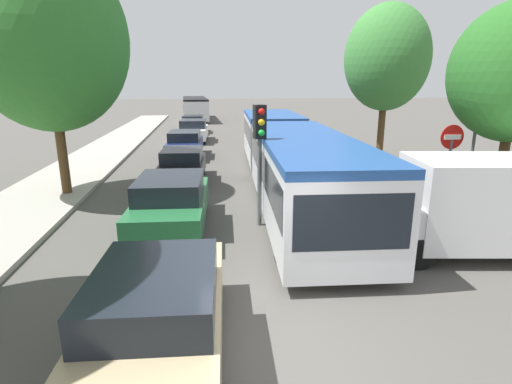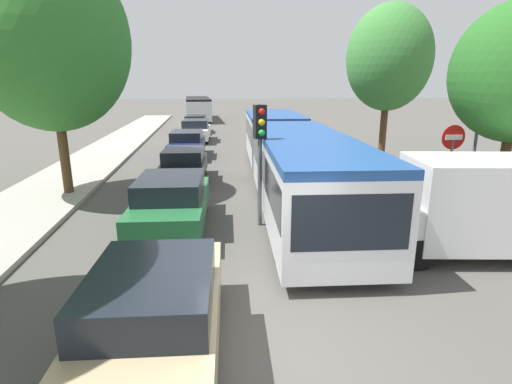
% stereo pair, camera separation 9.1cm
% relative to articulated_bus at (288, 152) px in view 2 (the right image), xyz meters
% --- Properties ---
extents(ground_plane, '(200.00, 200.00, 0.00)m').
position_rel_articulated_bus_xyz_m(ground_plane, '(-2.00, -9.71, -1.43)').
color(ground_plane, '#4F4C47').
extents(kerb_strip_left, '(3.20, 50.10, 0.14)m').
position_rel_articulated_bus_xyz_m(kerb_strip_left, '(-8.94, 10.35, -1.36)').
color(kerb_strip_left, '#9E998E').
rests_on(kerb_strip_left, ground).
extents(articulated_bus, '(3.48, 16.85, 2.48)m').
position_rel_articulated_bus_xyz_m(articulated_bus, '(0.00, 0.00, 0.00)').
color(articulated_bus, silver).
rests_on(articulated_bus, ground).
extents(city_bus_rear, '(2.94, 11.18, 2.39)m').
position_rel_articulated_bus_xyz_m(city_bus_rear, '(-4.00, 30.40, -0.05)').
color(city_bus_rear, silver).
rests_on(city_bus_rear, ground).
extents(queued_car_tan, '(2.03, 4.37, 1.49)m').
position_rel_articulated_bus_xyz_m(queued_car_tan, '(-3.85, -9.63, -0.68)').
color(queued_car_tan, tan).
rests_on(queued_car_tan, ground).
extents(queued_car_green, '(2.07, 4.44, 1.51)m').
position_rel_articulated_bus_xyz_m(queued_car_green, '(-4.07, -4.07, -0.67)').
color(queued_car_green, '#236638').
rests_on(queued_car_green, ground).
extents(queued_car_black, '(1.90, 4.07, 1.39)m').
position_rel_articulated_bus_xyz_m(queued_car_black, '(-4.02, 1.51, -0.73)').
color(queued_car_black, black).
rests_on(queued_car_black, ground).
extents(queued_car_navy, '(1.96, 4.21, 1.43)m').
position_rel_articulated_bus_xyz_m(queued_car_navy, '(-4.16, 7.28, -0.71)').
color(queued_car_navy, navy).
rests_on(queued_car_navy, ground).
extents(queued_car_white, '(2.06, 4.43, 1.51)m').
position_rel_articulated_bus_xyz_m(queued_car_white, '(-3.83, 13.39, -0.67)').
color(queued_car_white, white).
rests_on(queued_car_white, ground).
extents(queued_car_silver, '(1.93, 4.14, 1.41)m').
position_rel_articulated_bus_xyz_m(queued_car_silver, '(-3.95, 18.41, -0.72)').
color(queued_car_silver, '#B7BABF').
rests_on(queued_car_silver, ground).
extents(white_van, '(5.21, 2.58, 2.31)m').
position_rel_articulated_bus_xyz_m(white_van, '(3.41, -6.67, -0.19)').
color(white_van, white).
rests_on(white_van, ground).
extents(traffic_light, '(0.36, 0.39, 3.40)m').
position_rel_articulated_bus_xyz_m(traffic_light, '(-1.60, -4.06, 1.06)').
color(traffic_light, '#56595E').
rests_on(traffic_light, ground).
extents(no_entry_sign, '(0.70, 0.08, 2.82)m').
position_rel_articulated_bus_xyz_m(no_entry_sign, '(3.93, -4.22, 0.44)').
color(no_entry_sign, '#56595E').
rests_on(no_entry_sign, ground).
extents(direction_sign_post, '(0.36, 1.38, 3.60)m').
position_rel_articulated_bus_xyz_m(direction_sign_post, '(5.40, -3.15, 1.12)').
color(direction_sign_post, '#56595E').
rests_on(direction_sign_post, ground).
extents(tree_left_mid, '(5.17, 5.17, 8.34)m').
position_rel_articulated_bus_xyz_m(tree_left_mid, '(-8.08, -0.14, 3.89)').
color(tree_left_mid, '#51381E').
rests_on(tree_left_mid, ground).
extents(tree_right_mid, '(3.88, 3.88, 7.45)m').
position_rel_articulated_bus_xyz_m(tree_right_mid, '(5.36, 3.57, 3.62)').
color(tree_right_mid, '#51381E').
rests_on(tree_right_mid, ground).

